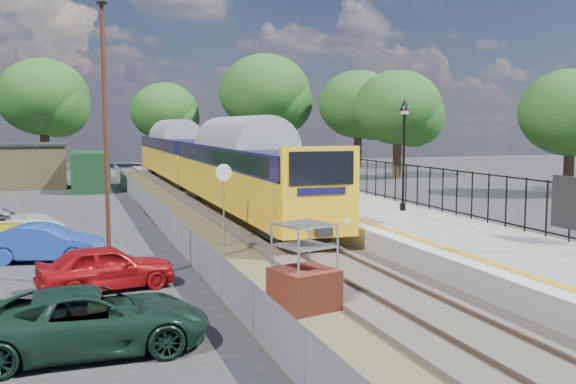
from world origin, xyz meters
name	(u,v)px	position (x,y,z in m)	size (l,w,h in m)	color
ground	(344,273)	(0.00, 0.00, 0.00)	(120.00, 120.00, 0.00)	#2D2D30
track_bed	(245,224)	(-0.47, 9.67, 0.09)	(5.90, 80.00, 0.29)	#473F38
platform	(358,216)	(4.20, 8.00, 0.45)	(5.00, 70.00, 0.90)	gray
platform_edge	(314,208)	(2.14, 8.00, 0.90)	(0.90, 70.00, 0.01)	silver
victorian_lamp_north	(404,128)	(5.30, 6.00, 4.30)	(0.44, 0.44, 4.60)	black
palisade_fence	(484,197)	(6.55, 2.24, 1.84)	(0.12, 26.00, 2.00)	black
wire_fence	(153,209)	(-4.20, 12.00, 0.60)	(0.06, 52.00, 1.20)	#999EA3
outbuilding	(22,166)	(-10.91, 31.21, 1.52)	(10.80, 10.10, 3.12)	#8F8050
tree_line	(173,101)	(1.40, 42.00, 6.61)	(56.80, 43.80, 11.88)	#332319
train	(200,158)	(0.00, 22.32, 2.34)	(2.82, 40.83, 3.51)	yellow
brick_plinth	(304,269)	(-2.50, -3.35, 1.03)	(1.63, 1.63, 2.14)	maroon
speed_sign	(224,190)	(-2.50, 5.05, 2.10)	(0.61, 0.14, 3.04)	#999EA3
carpark_lamp	(105,127)	(-6.77, 0.46, 4.38)	(0.25, 0.50, 7.76)	#4C2519
car_green	(91,320)	(-7.41, -4.63, 0.64)	(2.12, 4.59, 1.28)	#142D22
car_red	(106,267)	(-6.87, 0.22, 0.62)	(1.46, 3.63, 1.24)	#A80F13
car_blue	(45,243)	(-8.56, 4.55, 0.61)	(1.29, 3.70, 1.22)	#1C43AB
car_yellow	(16,239)	(-9.55, 6.02, 0.55)	(1.54, 3.79, 1.10)	yellow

